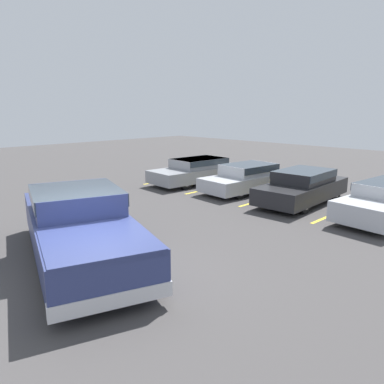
# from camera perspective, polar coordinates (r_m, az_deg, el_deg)

# --- Properties ---
(ground_plane) EXTENTS (60.00, 60.00, 0.00)m
(ground_plane) POSITION_cam_1_polar(r_m,az_deg,el_deg) (8.25, -14.43, -12.99)
(ground_plane) COLOR #423F3F
(stall_stripe_a) EXTENTS (0.12, 4.38, 0.01)m
(stall_stripe_a) POSITION_cam_1_polar(r_m,az_deg,el_deg) (19.18, -2.17, 2.08)
(stall_stripe_a) COLOR yellow
(stall_stripe_a) RESTS_ON ground_plane
(stall_stripe_b) EXTENTS (0.12, 4.38, 0.01)m
(stall_stripe_b) POSITION_cam_1_polar(r_m,az_deg,el_deg) (17.21, 4.27, 0.83)
(stall_stripe_b) COLOR yellow
(stall_stripe_b) RESTS_ON ground_plane
(stall_stripe_c) EXTENTS (0.12, 4.38, 0.01)m
(stall_stripe_c) POSITION_cam_1_polar(r_m,az_deg,el_deg) (15.51, 12.24, -0.74)
(stall_stripe_c) COLOR yellow
(stall_stripe_c) RESTS_ON ground_plane
(stall_stripe_d) EXTENTS (0.12, 4.38, 0.01)m
(stall_stripe_d) POSITION_cam_1_polar(r_m,az_deg,el_deg) (14.20, 21.93, -2.62)
(stall_stripe_d) COLOR yellow
(stall_stripe_d) RESTS_ON ground_plane
(pickup_truck) EXTENTS (6.33, 3.85, 1.67)m
(pickup_truck) POSITION_cam_1_polar(r_m,az_deg,el_deg) (9.12, -16.67, -4.95)
(pickup_truck) COLOR navy
(pickup_truck) RESTS_ON ground_plane
(parked_sedan_a) EXTENTS (2.10, 4.90, 1.18)m
(parked_sedan_a) POSITION_cam_1_polar(r_m,az_deg,el_deg) (17.96, 0.91, 3.42)
(parked_sedan_a) COLOR gray
(parked_sedan_a) RESTS_ON ground_plane
(parked_sedan_b) EXTENTS (2.03, 4.43, 1.19)m
(parked_sedan_b) POSITION_cam_1_polar(r_m,az_deg,el_deg) (16.25, 8.47, 2.28)
(parked_sedan_b) COLOR #B7BABF
(parked_sedan_b) RESTS_ON ground_plane
(parked_sedan_c) EXTENTS (1.96, 4.55, 1.25)m
(parked_sedan_c) POSITION_cam_1_polar(r_m,az_deg,el_deg) (14.70, 16.51, 0.94)
(parked_sedan_c) COLOR #232326
(parked_sedan_c) RESTS_ON ground_plane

